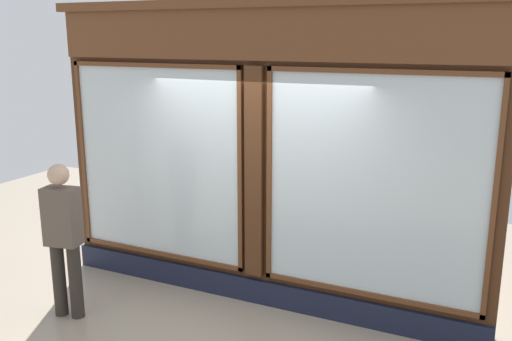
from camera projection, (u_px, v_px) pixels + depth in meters
shop_facade at (261, 155)px, 6.12m from camera, size 5.14×0.42×3.83m
pedestrian at (63, 235)px, 5.87m from camera, size 0.39×0.28×1.69m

